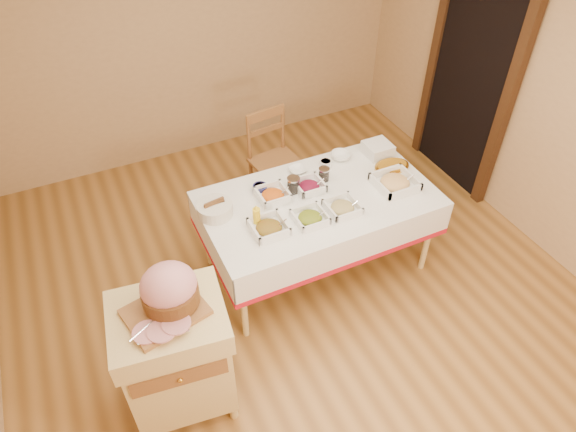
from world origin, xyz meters
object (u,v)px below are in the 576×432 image
at_px(preserve_jar_right, 324,175).
at_px(bread_basket, 215,209).
at_px(butcher_cart, 176,354).
at_px(preserve_jar_left, 293,185).
at_px(dining_table, 318,213).
at_px(ham_on_board, 169,291).
at_px(dining_chair, 274,159).
at_px(mustard_bottle, 256,216).
at_px(brass_platter, 392,167).
at_px(plate_stack, 378,149).

bearing_deg(preserve_jar_right, bread_basket, -178.71).
bearing_deg(butcher_cart, preserve_jar_right, 31.10).
distance_m(preserve_jar_left, bread_basket, 0.65).
bearing_deg(preserve_jar_left, dining_table, -47.22).
relative_size(preserve_jar_left, preserve_jar_right, 1.15).
height_order(butcher_cart, ham_on_board, ham_on_board).
xyz_separation_m(dining_chair, ham_on_board, (-1.39, -1.67, 0.59)).
xyz_separation_m(ham_on_board, bread_basket, (0.55, 0.87, -0.27)).
distance_m(mustard_bottle, brass_platter, 1.29).
relative_size(ham_on_board, plate_stack, 2.12).
bearing_deg(dining_table, butcher_cart, -151.91).
bearing_deg(brass_platter, dining_table, -173.91).
relative_size(butcher_cart, preserve_jar_right, 8.31).
relative_size(preserve_jar_right, bread_basket, 0.42).
bearing_deg(preserve_jar_right, preserve_jar_left, -174.75).
bearing_deg(mustard_bottle, ham_on_board, -141.32).
xyz_separation_m(preserve_jar_left, preserve_jar_right, (0.29, 0.03, -0.01)).
distance_m(ham_on_board, preserve_jar_left, 1.50).
height_order(dining_chair, preserve_jar_left, dining_chair).
bearing_deg(dining_chair, preserve_jar_right, -83.23).
distance_m(dining_table, butcher_cart, 1.57).
bearing_deg(dining_table, preserve_jar_right, 52.04).
height_order(mustard_bottle, brass_platter, mustard_bottle).
bearing_deg(brass_platter, plate_stack, 88.90).
distance_m(ham_on_board, brass_platter, 2.23).
relative_size(dining_table, preserve_jar_left, 13.93).
bearing_deg(plate_stack, bread_basket, -174.59).
relative_size(dining_chair, ham_on_board, 2.07).
height_order(butcher_cart, preserve_jar_right, butcher_cart).
bearing_deg(ham_on_board, brass_platter, 20.69).
xyz_separation_m(dining_chair, bread_basket, (-0.84, -0.80, 0.32)).
distance_m(preserve_jar_right, plate_stack, 0.60).
xyz_separation_m(preserve_jar_right, bread_basket, (-0.93, -0.02, -0.00)).
height_order(dining_table, plate_stack, plate_stack).
bearing_deg(preserve_jar_right, mustard_bottle, -159.87).
bearing_deg(brass_platter, butcher_cart, -158.86).
height_order(dining_table, dining_chair, dining_chair).
xyz_separation_m(butcher_cart, bread_basket, (0.60, 0.90, 0.27)).
height_order(ham_on_board, mustard_bottle, ham_on_board).
height_order(preserve_jar_left, preserve_jar_right, preserve_jar_left).
distance_m(preserve_jar_left, brass_platter, 0.88).
bearing_deg(dining_chair, plate_stack, -43.96).
height_order(preserve_jar_left, plate_stack, preserve_jar_left).
relative_size(butcher_cart, brass_platter, 3.08).
bearing_deg(bread_basket, butcher_cart, -123.50).
height_order(butcher_cart, brass_platter, butcher_cart).
distance_m(dining_table, plate_stack, 0.82).
height_order(dining_chair, ham_on_board, ham_on_board).
distance_m(ham_on_board, mustard_bottle, 1.04).
xyz_separation_m(dining_table, preserve_jar_right, (0.14, 0.18, 0.21)).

